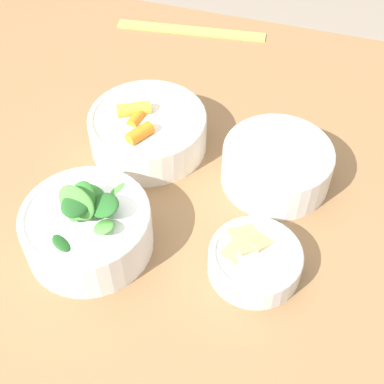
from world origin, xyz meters
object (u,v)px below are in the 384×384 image
(ruler, at_px, (191,31))
(bowl_cookies, at_px, (254,259))
(bowl_carrots, at_px, (148,129))
(bowl_beans_hotdog, at_px, (277,166))
(bowl_greens, at_px, (88,227))

(ruler, bearing_deg, bowl_cookies, -63.92)
(ruler, bearing_deg, bowl_carrots, -83.41)
(bowl_cookies, bearing_deg, bowl_carrots, 140.15)
(bowl_carrots, relative_size, bowl_cookies, 1.51)
(bowl_carrots, bearing_deg, bowl_cookies, -39.85)
(bowl_carrots, distance_m, ruler, 0.35)
(bowl_carrots, bearing_deg, bowl_beans_hotdog, -3.39)
(bowl_greens, height_order, bowl_beans_hotdog, bowl_greens)
(bowl_greens, relative_size, bowl_beans_hotdog, 1.07)
(bowl_beans_hotdog, height_order, ruler, bowl_beans_hotdog)
(bowl_carrots, xyz_separation_m, bowl_greens, (-0.00, -0.21, 0.00))
(bowl_carrots, distance_m, bowl_cookies, 0.28)
(bowl_greens, relative_size, bowl_cookies, 1.43)
(bowl_beans_hotdog, xyz_separation_m, bowl_cookies, (0.01, -0.17, -0.01))
(bowl_greens, bearing_deg, ruler, 93.61)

